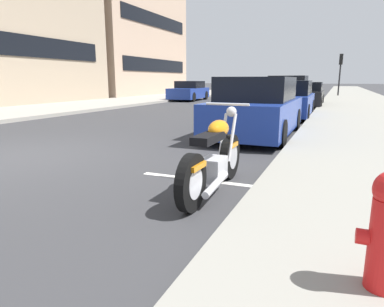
{
  "coord_description": "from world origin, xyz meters",
  "views": [
    {
      "loc": [
        -4.45,
        -5.6,
        1.44
      ],
      "look_at": [
        -0.51,
        -3.93,
        0.51
      ],
      "focal_mm": 31.78,
      "sensor_mm": 36.0,
      "label": 1
    }
  ],
  "objects_px": {
    "traffic_signal_near_corner": "(341,65)",
    "parked_car_at_intersection": "(287,100)",
    "parked_car_behind_motorcycle": "(306,95)",
    "parked_car_second_in_row": "(257,109)",
    "crossing_truck": "(288,84)",
    "parked_motorcycle": "(214,159)",
    "car_opposite_curb": "(189,91)"
  },
  "relations": [
    {
      "from": "traffic_signal_near_corner",
      "to": "parked_car_at_intersection",
      "type": "bearing_deg",
      "value": 174.13
    },
    {
      "from": "parked_car_behind_motorcycle",
      "to": "traffic_signal_near_corner",
      "type": "distance_m",
      "value": 11.91
    },
    {
      "from": "parked_car_second_in_row",
      "to": "crossing_truck",
      "type": "height_order",
      "value": "crossing_truck"
    },
    {
      "from": "crossing_truck",
      "to": "traffic_signal_near_corner",
      "type": "bearing_deg",
      "value": 134.49
    },
    {
      "from": "parked_car_at_intersection",
      "to": "crossing_truck",
      "type": "bearing_deg",
      "value": 6.92
    },
    {
      "from": "parked_car_second_in_row",
      "to": "crossing_truck",
      "type": "distance_m",
      "value": 29.04
    },
    {
      "from": "parked_car_behind_motorcycle",
      "to": "crossing_truck",
      "type": "bearing_deg",
      "value": 9.93
    },
    {
      "from": "parked_car_second_in_row",
      "to": "traffic_signal_near_corner",
      "type": "bearing_deg",
      "value": -4.89
    },
    {
      "from": "parked_motorcycle",
      "to": "parked_car_at_intersection",
      "type": "bearing_deg",
      "value": 2.97
    },
    {
      "from": "parked_car_second_in_row",
      "to": "car_opposite_curb",
      "type": "relative_size",
      "value": 0.97
    },
    {
      "from": "car_opposite_curb",
      "to": "parked_car_at_intersection",
      "type": "bearing_deg",
      "value": 38.35
    },
    {
      "from": "parked_car_behind_motorcycle",
      "to": "traffic_signal_near_corner",
      "type": "relative_size",
      "value": 1.37
    },
    {
      "from": "parked_car_second_in_row",
      "to": "parked_car_at_intersection",
      "type": "relative_size",
      "value": 1.07
    },
    {
      "from": "parked_car_at_intersection",
      "to": "parked_car_behind_motorcycle",
      "type": "relative_size",
      "value": 0.87
    },
    {
      "from": "parked_motorcycle",
      "to": "crossing_truck",
      "type": "height_order",
      "value": "crossing_truck"
    },
    {
      "from": "parked_car_behind_motorcycle",
      "to": "parked_car_second_in_row",
      "type": "bearing_deg",
      "value": 178.0
    },
    {
      "from": "traffic_signal_near_corner",
      "to": "crossing_truck",
      "type": "bearing_deg",
      "value": 38.96
    },
    {
      "from": "parked_car_second_in_row",
      "to": "crossing_truck",
      "type": "xyz_separation_m",
      "value": [
        28.88,
        3.09,
        0.26
      ]
    },
    {
      "from": "traffic_signal_near_corner",
      "to": "parked_car_behind_motorcycle",
      "type": "bearing_deg",
      "value": 171.98
    },
    {
      "from": "parked_car_at_intersection",
      "to": "parked_car_behind_motorcycle",
      "type": "xyz_separation_m",
      "value": [
        6.14,
        -0.19,
        -0.04
      ]
    },
    {
      "from": "parked_car_at_intersection",
      "to": "crossing_truck",
      "type": "relative_size",
      "value": 0.74
    },
    {
      "from": "parked_car_second_in_row",
      "to": "parked_car_behind_motorcycle",
      "type": "height_order",
      "value": "parked_car_second_in_row"
    },
    {
      "from": "parked_motorcycle",
      "to": "parked_car_at_intersection",
      "type": "xyz_separation_m",
      "value": [
        9.63,
        0.41,
        0.23
      ]
    },
    {
      "from": "parked_motorcycle",
      "to": "crossing_truck",
      "type": "xyz_separation_m",
      "value": [
        33.56,
        3.56,
        0.53
      ]
    },
    {
      "from": "parked_car_behind_motorcycle",
      "to": "crossing_truck",
      "type": "relative_size",
      "value": 0.85
    },
    {
      "from": "car_opposite_curb",
      "to": "traffic_signal_near_corner",
      "type": "relative_size",
      "value": 1.31
    },
    {
      "from": "parked_motorcycle",
      "to": "parked_car_second_in_row",
      "type": "height_order",
      "value": "parked_car_second_in_row"
    },
    {
      "from": "parked_motorcycle",
      "to": "crossing_truck",
      "type": "relative_size",
      "value": 0.39
    },
    {
      "from": "parked_car_at_intersection",
      "to": "parked_car_behind_motorcycle",
      "type": "bearing_deg",
      "value": -2.32
    },
    {
      "from": "parked_car_behind_motorcycle",
      "to": "parked_car_at_intersection",
      "type": "bearing_deg",
      "value": 177.55
    },
    {
      "from": "crossing_truck",
      "to": "car_opposite_curb",
      "type": "bearing_deg",
      "value": 78.27
    },
    {
      "from": "parked_car_second_in_row",
      "to": "parked_car_at_intersection",
      "type": "bearing_deg",
      "value": -0.88
    }
  ]
}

